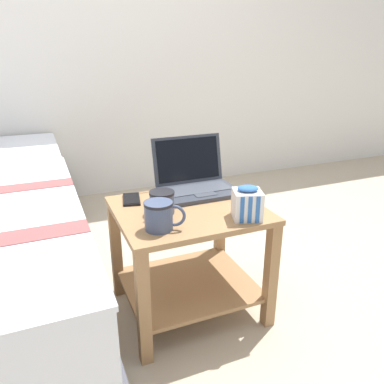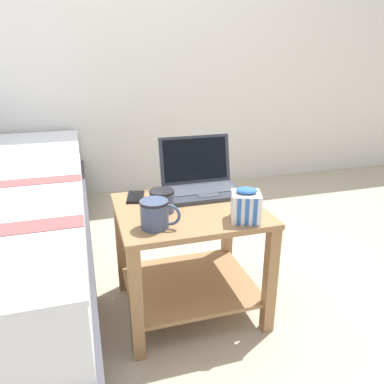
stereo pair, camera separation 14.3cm
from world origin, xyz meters
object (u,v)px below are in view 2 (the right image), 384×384
mug_front_left (161,200)px  cell_phone (136,197)px  snack_bag (246,206)px  laptop (201,181)px  mug_front_right (155,213)px

mug_front_left → cell_phone: (-0.07, 0.18, -0.04)m
snack_bag → cell_phone: size_ratio=0.89×
laptop → cell_phone: 0.30m
mug_front_left → mug_front_right: bearing=-111.1°
mug_front_right → laptop: bearing=49.0°
cell_phone → laptop: bearing=0.4°
mug_front_left → snack_bag: snack_bag is taller
laptop → snack_bag: laptop is taller
mug_front_left → mug_front_right: (-0.05, -0.13, 0.01)m
snack_bag → cell_phone: snack_bag is taller
mug_front_left → cell_phone: mug_front_left is taller
laptop → mug_front_right: laptop is taller
mug_front_left → cell_phone: 0.20m
laptop → cell_phone: laptop is taller
laptop → mug_front_left: bearing=-140.6°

